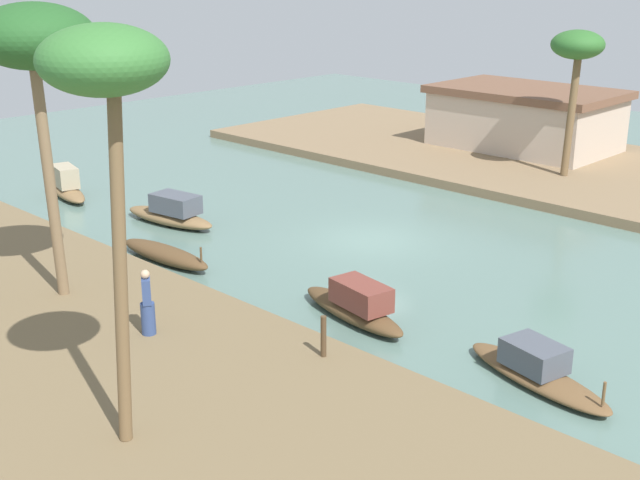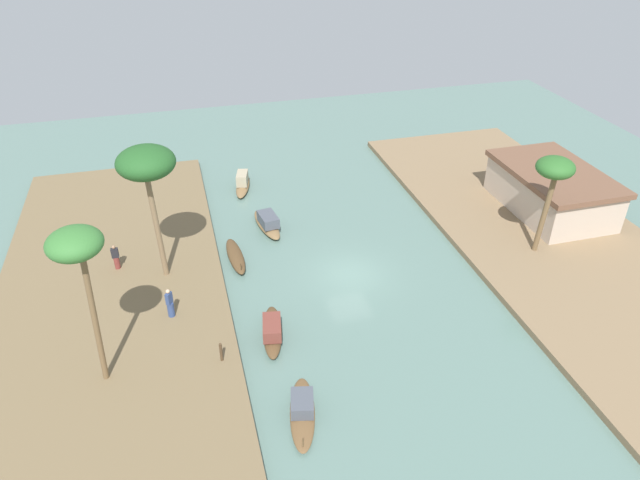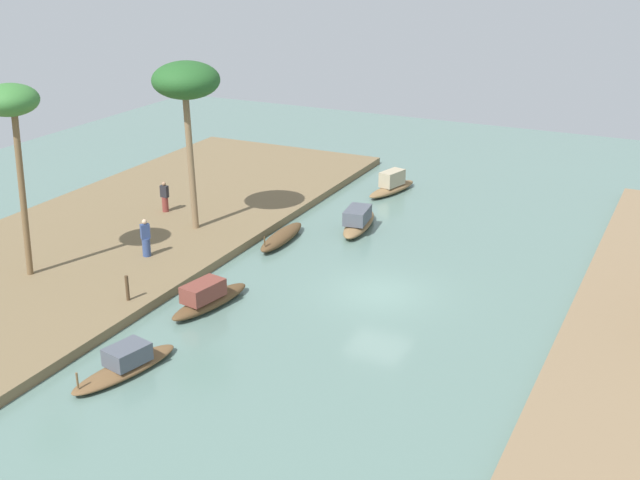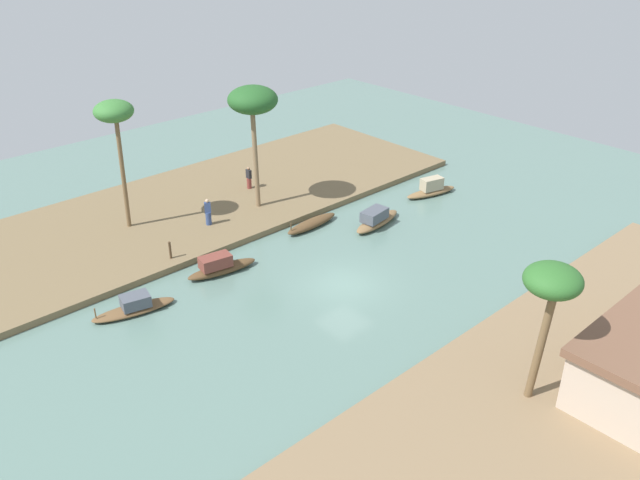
# 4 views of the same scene
# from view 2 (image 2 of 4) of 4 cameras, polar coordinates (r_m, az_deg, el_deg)

# --- Properties ---
(river_water) EXTENTS (63.95, 63.95, 0.00)m
(river_water) POSITION_cam_2_polar(r_m,az_deg,el_deg) (34.81, 2.94, -3.40)
(river_water) COLOR slate
(river_water) RESTS_ON ground
(riverbank_left) EXTENTS (36.50, 12.67, 0.40)m
(riverbank_left) POSITION_cam_2_polar(r_m,az_deg,el_deg) (33.84, -19.97, -6.43)
(riverbank_left) COLOR brown
(riverbank_left) RESTS_ON ground
(riverbank_right) EXTENTS (36.50, 12.67, 0.40)m
(riverbank_right) POSITION_cam_2_polar(r_m,az_deg,el_deg) (40.50, 21.81, -0.01)
(riverbank_right) COLOR #846B4C
(riverbank_right) RESTS_ON ground
(sampan_midstream) EXTENTS (4.14, 1.89, 1.28)m
(sampan_midstream) POSITION_cam_2_polar(r_m,az_deg,el_deg) (44.62, -7.62, 5.59)
(sampan_midstream) COLOR brown
(sampan_midstream) RESTS_ON river_water
(sampan_with_tall_canopy) EXTENTS (4.31, 1.72, 1.19)m
(sampan_with_tall_canopy) POSITION_cam_2_polar(r_m,az_deg,el_deg) (39.14, -5.21, 1.70)
(sampan_with_tall_canopy) COLOR brown
(sampan_with_tall_canopy) RESTS_ON river_water
(sampan_downstream_large) EXTENTS (4.36, 2.00, 0.98)m
(sampan_downstream_large) POSITION_cam_2_polar(r_m,az_deg,el_deg) (26.55, -1.75, -16.38)
(sampan_downstream_large) COLOR brown
(sampan_downstream_large) RESTS_ON river_water
(sampan_near_left_bank) EXTENTS (4.20, 1.66, 1.18)m
(sampan_near_left_bank) POSITION_cam_2_polar(r_m,az_deg,el_deg) (30.22, -4.72, -8.84)
(sampan_near_left_bank) COLOR brown
(sampan_near_left_bank) RESTS_ON river_water
(sampan_foreground) EXTENTS (4.14, 1.12, 0.92)m
(sampan_foreground) POSITION_cam_2_polar(r_m,az_deg,el_deg) (36.30, -8.31, -1.57)
(sampan_foreground) COLOR brown
(sampan_foreground) RESTS_ON river_water
(person_on_near_bank) EXTENTS (0.50, 0.50, 1.73)m
(person_on_near_bank) POSITION_cam_2_polar(r_m,az_deg,el_deg) (31.65, -14.53, -6.18)
(person_on_near_bank) COLOR #33477A
(person_on_near_bank) RESTS_ON riverbank_left
(person_by_mooring) EXTENTS (0.33, 0.41, 1.59)m
(person_by_mooring) POSITION_cam_2_polar(r_m,az_deg,el_deg) (36.29, -19.43, -1.68)
(person_by_mooring) COLOR brown
(person_by_mooring) RESTS_ON riverbank_left
(mooring_post) EXTENTS (0.14, 0.14, 1.04)m
(mooring_post) POSITION_cam_2_polar(r_m,az_deg,el_deg) (28.65, -9.70, -10.82)
(mooring_post) COLOR #4C3823
(mooring_post) RESTS_ON riverbank_left
(palm_tree_left_near) EXTENTS (3.13, 3.13, 8.02)m
(palm_tree_left_near) POSITION_cam_2_polar(r_m,az_deg,el_deg) (31.92, -16.73, 7.10)
(palm_tree_left_near) COLOR #7F6647
(palm_tree_left_near) RESTS_ON riverbank_left
(palm_tree_left_far) EXTENTS (2.30, 2.30, 8.02)m
(palm_tree_left_far) POSITION_cam_2_polar(r_m,az_deg,el_deg) (25.28, -22.88, -0.82)
(palm_tree_left_far) COLOR brown
(palm_tree_left_far) RESTS_ON riverbank_left
(palm_tree_right_tall) EXTENTS (2.23, 2.23, 6.23)m
(palm_tree_right_tall) POSITION_cam_2_polar(r_m,az_deg,el_deg) (36.35, 22.07, 6.27)
(palm_tree_right_tall) COLOR brown
(palm_tree_right_tall) RESTS_ON riverbank_right
(riverside_building) EXTENTS (8.88, 5.76, 2.98)m
(riverside_building) POSITION_cam_2_polar(r_m,az_deg,el_deg) (43.14, 21.82, 4.61)
(riverside_building) COLOR #C6B29E
(riverside_building) RESTS_ON riverbank_right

